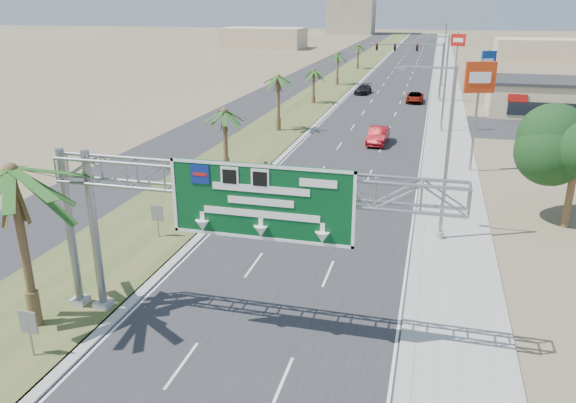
# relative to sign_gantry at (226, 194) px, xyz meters

# --- Properties ---
(road) EXTENTS (12.00, 300.00, 0.02)m
(road) POSITION_rel_sign_gantry_xyz_m (1.06, 100.07, -6.05)
(road) COLOR #28282B
(road) RESTS_ON ground
(sidewalk_right) EXTENTS (4.00, 300.00, 0.10)m
(sidewalk_right) POSITION_rel_sign_gantry_xyz_m (9.56, 100.07, -6.01)
(sidewalk_right) COLOR #9E9B93
(sidewalk_right) RESTS_ON ground
(median_grass) EXTENTS (7.00, 300.00, 0.12)m
(median_grass) POSITION_rel_sign_gantry_xyz_m (-8.94, 100.07, -6.00)
(median_grass) COLOR #405425
(median_grass) RESTS_ON ground
(opposing_road) EXTENTS (8.00, 300.00, 0.02)m
(opposing_road) POSITION_rel_sign_gantry_xyz_m (-15.94, 100.07, -6.05)
(opposing_road) COLOR #28282B
(opposing_road) RESTS_ON ground
(sign_gantry) EXTENTS (16.75, 1.24, 7.50)m
(sign_gantry) POSITION_rel_sign_gantry_xyz_m (0.00, 0.00, 0.00)
(sign_gantry) COLOR gray
(sign_gantry) RESTS_ON ground
(palm_near) EXTENTS (5.70, 5.70, 8.35)m
(palm_near) POSITION_rel_sign_gantry_xyz_m (-8.14, -1.93, 0.87)
(palm_near) COLOR brown
(palm_near) RESTS_ON ground
(palm_row_b) EXTENTS (3.99, 3.99, 5.95)m
(palm_row_b) POSITION_rel_sign_gantry_xyz_m (-8.44, 22.07, -1.16)
(palm_row_b) COLOR brown
(palm_row_b) RESTS_ON ground
(palm_row_c) EXTENTS (3.99, 3.99, 6.75)m
(palm_row_c) POSITION_rel_sign_gantry_xyz_m (-8.44, 38.07, -0.39)
(palm_row_c) COLOR brown
(palm_row_c) RESTS_ON ground
(palm_row_d) EXTENTS (3.99, 3.99, 5.45)m
(palm_row_d) POSITION_rel_sign_gantry_xyz_m (-8.44, 56.07, -1.64)
(palm_row_d) COLOR brown
(palm_row_d) RESTS_ON ground
(palm_row_e) EXTENTS (3.99, 3.99, 6.15)m
(palm_row_e) POSITION_rel_sign_gantry_xyz_m (-8.44, 75.07, -0.97)
(palm_row_e) COLOR brown
(palm_row_e) RESTS_ON ground
(palm_row_f) EXTENTS (3.99, 3.99, 5.75)m
(palm_row_f) POSITION_rel_sign_gantry_xyz_m (-8.44, 100.07, -1.35)
(palm_row_f) COLOR brown
(palm_row_f) RESTS_ON ground
(streetlight_near) EXTENTS (3.27, 0.44, 10.00)m
(streetlight_near) POSITION_rel_sign_gantry_xyz_m (8.36, 12.07, -1.36)
(streetlight_near) COLOR gray
(streetlight_near) RESTS_ON ground
(streetlight_mid) EXTENTS (3.27, 0.44, 10.00)m
(streetlight_mid) POSITION_rel_sign_gantry_xyz_m (8.36, 42.07, -1.36)
(streetlight_mid) COLOR gray
(streetlight_mid) RESTS_ON ground
(streetlight_far) EXTENTS (3.27, 0.44, 10.00)m
(streetlight_far) POSITION_rel_sign_gantry_xyz_m (8.36, 78.07, -1.36)
(streetlight_far) COLOR gray
(streetlight_far) RESTS_ON ground
(signal_mast) EXTENTS (10.28, 0.71, 8.00)m
(signal_mast) POSITION_rel_sign_gantry_xyz_m (6.23, 62.05, -1.21)
(signal_mast) COLOR gray
(signal_mast) RESTS_ON ground
(store_building) EXTENTS (18.00, 10.00, 4.00)m
(store_building) POSITION_rel_sign_gantry_xyz_m (23.06, 56.07, -4.06)
(store_building) COLOR tan
(store_building) RESTS_ON ground
(median_signback_a) EXTENTS (0.75, 0.08, 2.08)m
(median_signback_a) POSITION_rel_sign_gantry_xyz_m (-6.74, -3.93, -4.61)
(median_signback_a) COLOR gray
(median_signback_a) RESTS_ON ground
(median_signback_b) EXTENTS (0.75, 0.08, 2.08)m
(median_signback_b) POSITION_rel_sign_gantry_xyz_m (-7.44, 8.07, -4.61)
(median_signback_b) COLOR gray
(median_signback_b) RESTS_ON ground
(building_distant_left) EXTENTS (24.00, 14.00, 6.00)m
(building_distant_left) POSITION_rel_sign_gantry_xyz_m (-43.94, 150.07, -3.06)
(building_distant_left) COLOR tan
(building_distant_left) RESTS_ON ground
(building_distant_right) EXTENTS (20.00, 12.00, 5.00)m
(building_distant_right) POSITION_rel_sign_gantry_xyz_m (31.06, 130.07, -3.56)
(building_distant_right) COLOR tan
(building_distant_right) RESTS_ON ground
(car_left_lane) EXTENTS (2.53, 5.18, 1.70)m
(car_left_lane) POSITION_rel_sign_gantry_xyz_m (-1.20, 18.07, -5.21)
(car_left_lane) COLOR black
(car_left_lane) RESTS_ON ground
(car_mid_lane) EXTENTS (1.90, 5.07, 1.65)m
(car_mid_lane) POSITION_rel_sign_gantry_xyz_m (2.56, 34.94, -5.23)
(car_mid_lane) COLOR maroon
(car_mid_lane) RESTS_ON ground
(car_right_lane) EXTENTS (2.29, 4.91, 1.36)m
(car_right_lane) POSITION_rel_sign_gantry_xyz_m (4.99, 60.66, -5.38)
(car_right_lane) COLOR gray
(car_right_lane) RESTS_ON ground
(car_far) EXTENTS (2.44, 4.83, 1.35)m
(car_far) POSITION_rel_sign_gantry_xyz_m (-2.97, 66.59, -5.38)
(car_far) COLOR black
(car_far) RESTS_ON ground
(pole_sign_red_near) EXTENTS (2.39, 0.95, 9.04)m
(pole_sign_red_near) POSITION_rel_sign_gantry_xyz_m (10.92, 27.21, 1.06)
(pole_sign_red_near) COLOR gray
(pole_sign_red_near) RESTS_ON ground
(pole_sign_blue) EXTENTS (1.94, 1.11, 7.41)m
(pole_sign_blue) POSITION_rel_sign_gantry_xyz_m (14.06, 60.00, -0.62)
(pole_sign_blue) COLOR gray
(pole_sign_blue) RESTS_ON ground
(pole_sign_red_far) EXTENTS (2.16, 1.06, 8.78)m
(pole_sign_red_far) POSITION_rel_sign_gantry_xyz_m (10.44, 74.18, 0.89)
(pole_sign_red_far) COLOR gray
(pole_sign_red_far) RESTS_ON ground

